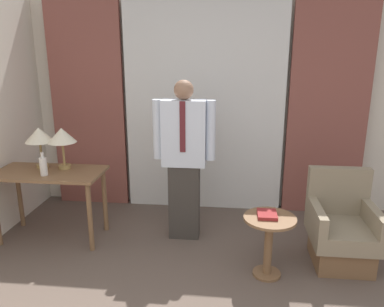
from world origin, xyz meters
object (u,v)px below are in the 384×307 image
(desk, at_px, (50,182))
(armchair, at_px, (341,231))
(person, at_px, (184,156))
(table_lamp_right, at_px, (62,137))
(book, at_px, (267,214))
(side_table, at_px, (269,236))
(table_lamp_left, at_px, (39,136))
(bottle_near_edge, at_px, (43,166))

(desk, xyz_separation_m, armchair, (2.94, -0.16, -0.32))
(person, bearing_deg, table_lamp_right, -177.42)
(book, bearing_deg, person, 142.41)
(person, bearing_deg, armchair, -12.36)
(armchair, distance_m, side_table, 0.77)
(table_lamp_left, distance_m, armchair, 3.17)
(desk, xyz_separation_m, side_table, (2.23, -0.48, -0.25))
(table_lamp_right, height_order, book, table_lamp_right)
(side_table, bearing_deg, desk, 167.98)
(table_lamp_right, distance_m, side_table, 2.30)
(side_table, bearing_deg, armchair, 23.74)
(table_lamp_left, bearing_deg, side_table, -14.07)
(table_lamp_left, distance_m, side_table, 2.53)
(table_lamp_right, height_order, side_table, table_lamp_right)
(desk, height_order, bottle_near_edge, bottle_near_edge)
(table_lamp_right, xyz_separation_m, book, (2.09, -0.57, -0.51))
(table_lamp_left, relative_size, book, 2.17)
(table_lamp_right, bearing_deg, table_lamp_left, 180.00)
(desk, bearing_deg, table_lamp_right, 42.90)
(armchair, bearing_deg, person, 167.64)
(desk, distance_m, armchair, 2.96)
(desk, height_order, book, desk)
(armchair, bearing_deg, table_lamp_left, 174.77)
(bottle_near_edge, distance_m, book, 2.24)
(person, relative_size, book, 8.34)
(book, bearing_deg, desk, 168.45)
(bottle_near_edge, relative_size, side_table, 0.42)
(table_lamp_left, xyz_separation_m, side_table, (2.36, -0.59, -0.71))
(person, height_order, side_table, person)
(side_table, bearing_deg, bottle_near_edge, 170.91)
(table_lamp_left, height_order, person, person)
(side_table, height_order, book, book)
(person, bearing_deg, book, -37.59)
(table_lamp_left, relative_size, person, 0.26)
(bottle_near_edge, bearing_deg, desk, 97.03)
(table_lamp_left, distance_m, bottle_near_edge, 0.37)
(table_lamp_right, distance_m, person, 1.29)
(table_lamp_right, bearing_deg, book, -15.21)
(table_lamp_right, xyz_separation_m, side_table, (2.11, -0.59, -0.71))
(table_lamp_right, height_order, armchair, table_lamp_right)
(side_table, bearing_deg, book, 134.97)
(table_lamp_right, relative_size, person, 0.26)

